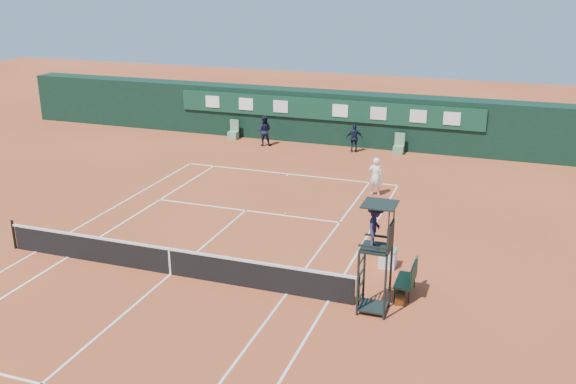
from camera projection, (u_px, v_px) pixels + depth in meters
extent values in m
plane|color=#AA4B28|center=(171.00, 274.00, 21.41)|extent=(90.00, 90.00, 0.00)
cube|color=white|center=(289.00, 174.00, 32.01)|extent=(11.05, 0.08, 0.01)
cube|color=silver|center=(329.00, 301.00, 19.69)|extent=(0.08, 23.85, 0.01)
cube|color=white|center=(36.00, 252.00, 23.14)|extent=(0.08, 23.85, 0.01)
cube|color=silver|center=(287.00, 294.00, 20.12)|extent=(0.08, 23.85, 0.01)
cube|color=white|center=(68.00, 257.00, 22.71)|extent=(0.08, 23.85, 0.01)
cube|color=white|center=(246.00, 210.00, 27.12)|extent=(8.31, 0.08, 0.01)
cube|color=white|center=(41.00, 384.00, 15.71)|extent=(8.31, 0.08, 0.01)
cube|color=silver|center=(171.00, 274.00, 21.41)|extent=(0.08, 12.88, 0.01)
cube|color=white|center=(288.00, 175.00, 31.87)|extent=(0.08, 0.30, 0.01)
cube|color=black|center=(170.00, 262.00, 21.27)|extent=(12.60, 0.04, 0.90)
cube|color=silver|center=(169.00, 249.00, 21.11)|extent=(12.80, 0.06, 0.08)
cube|color=white|center=(170.00, 262.00, 21.26)|extent=(0.06, 0.05, 0.92)
cylinder|color=black|center=(358.00, 290.00, 19.22)|extent=(0.10, 0.10, 1.10)
cylinder|color=black|center=(14.00, 234.00, 23.25)|extent=(0.10, 0.10, 1.10)
cube|color=black|center=(327.00, 117.00, 37.64)|extent=(40.00, 1.50, 3.00)
cube|color=#0F3A26|center=(324.00, 109.00, 36.72)|extent=(18.00, 0.10, 1.20)
cube|color=white|center=(213.00, 102.00, 38.86)|extent=(0.90, 0.04, 0.70)
cube|color=white|center=(246.00, 104.00, 38.17)|extent=(0.90, 0.04, 0.70)
cube|color=white|center=(281.00, 107.00, 37.48)|extent=(0.90, 0.04, 0.70)
cube|color=white|center=(340.00, 111.00, 36.35)|extent=(0.90, 0.04, 0.70)
cube|color=silver|center=(378.00, 113.00, 35.65)|extent=(0.90, 0.04, 0.70)
cube|color=silver|center=(418.00, 116.00, 34.96)|extent=(0.90, 0.04, 0.70)
cube|color=silver|center=(452.00, 119.00, 34.40)|extent=(0.90, 0.04, 0.70)
cube|color=#62966C|center=(233.00, 135.00, 38.63)|extent=(0.55, 0.50, 0.46)
cube|color=#598864|center=(234.00, 125.00, 38.64)|extent=(0.55, 0.06, 0.70)
cube|color=#5B8C67|center=(398.00, 150.00, 35.48)|extent=(0.55, 0.50, 0.46)
cube|color=#59885D|center=(400.00, 139.00, 35.49)|extent=(0.55, 0.06, 0.70)
cylinder|color=black|center=(358.00, 285.00, 18.56)|extent=(0.07, 0.07, 2.00)
cylinder|color=black|center=(364.00, 273.00, 19.27)|extent=(0.07, 0.07, 2.00)
cylinder|color=black|center=(385.00, 289.00, 18.31)|extent=(0.07, 0.07, 2.00)
cylinder|color=black|center=(390.00, 277.00, 19.02)|extent=(0.07, 0.07, 2.00)
cube|color=black|center=(376.00, 248.00, 18.45)|extent=(0.85, 0.85, 0.08)
cube|color=black|center=(390.00, 237.00, 18.19)|extent=(0.06, 0.85, 0.80)
cube|color=black|center=(373.00, 247.00, 18.01)|extent=(0.85, 0.05, 0.06)
cube|color=black|center=(379.00, 236.00, 18.76)|extent=(0.85, 0.05, 0.06)
cylinder|color=black|center=(389.00, 227.00, 17.69)|extent=(0.04, 0.04, 1.00)
cylinder|color=black|center=(394.00, 217.00, 18.40)|extent=(0.04, 0.04, 1.00)
cube|color=black|center=(380.00, 204.00, 17.99)|extent=(0.95, 0.95, 0.04)
cube|color=black|center=(373.00, 306.00, 19.07)|extent=(0.80, 0.80, 0.05)
cube|color=black|center=(360.00, 297.00, 19.11)|extent=(0.04, 0.80, 0.04)
cube|color=black|center=(361.00, 285.00, 18.98)|extent=(0.04, 0.80, 0.04)
cube|color=black|center=(361.00, 273.00, 18.85)|extent=(0.04, 0.80, 0.04)
cube|color=black|center=(362.00, 260.00, 18.72)|extent=(0.04, 0.80, 0.04)
imported|color=#1C1A34|center=(375.00, 226.00, 18.24)|extent=(0.47, 0.82, 1.28)
cube|color=#1B4428|center=(405.00, 281.00, 19.99)|extent=(0.55, 1.20, 0.08)
cube|color=#173A29|center=(414.00, 272.00, 19.80)|extent=(0.06, 1.20, 0.60)
cylinder|color=black|center=(394.00, 295.00, 19.65)|extent=(0.04, 0.04, 0.41)
cylinder|color=black|center=(409.00, 297.00, 19.51)|extent=(0.04, 0.04, 0.41)
cylinder|color=black|center=(401.00, 279.00, 20.63)|extent=(0.04, 0.04, 0.41)
cylinder|color=black|center=(414.00, 281.00, 20.49)|extent=(0.04, 0.04, 0.41)
cube|color=black|center=(400.00, 297.00, 19.66)|extent=(0.44, 0.75, 0.26)
cube|color=silver|center=(388.00, 259.00, 21.88)|extent=(0.55, 0.55, 0.60)
cube|color=#527E5F|center=(388.00, 250.00, 21.78)|extent=(0.57, 0.57, 0.05)
sphere|color=#C8EC37|center=(285.00, 214.00, 26.67)|extent=(0.07, 0.07, 0.07)
imported|color=white|center=(376.00, 176.00, 28.74)|extent=(0.68, 0.48, 1.76)
imported|color=black|center=(264.00, 131.00, 36.99)|extent=(1.00, 0.87, 1.76)
imported|color=black|center=(354.00, 138.00, 35.65)|extent=(1.00, 0.68, 1.58)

